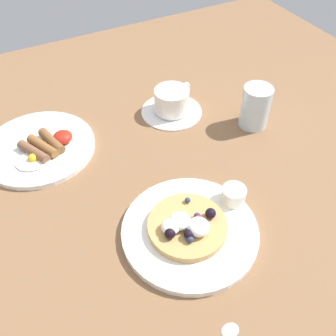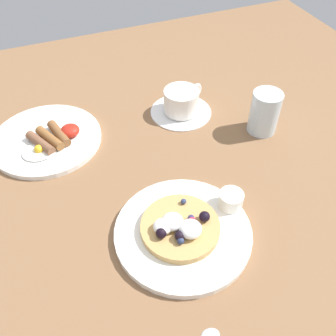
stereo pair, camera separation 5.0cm
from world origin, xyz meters
TOP-DOWN VIEW (x-y plane):
  - ground_plane at (0.00, 0.00)cm, footprint 157.06×141.08cm
  - pancake_plate at (1.09, -10.57)cm, footprint 24.28×24.28cm
  - pancake_with_berries at (0.44, -10.48)cm, footprint 13.95×13.95cm
  - syrup_ramekin at (11.44, -8.62)cm, footprint 4.55×4.55cm
  - breakfast_plate at (-17.13, 23.81)cm, footprint 24.22×24.22cm
  - fried_breakfast at (-15.91, 21.59)cm, footprint 13.14×10.73cm
  - coffee_saucer at (14.84, 22.25)cm, footprint 14.74×14.74cm
  - coffee_cup at (14.98, 22.31)cm, footprint 10.83×8.30cm
  - water_glass at (29.48, 9.41)cm, footprint 6.59×6.59cm

SIDE VIEW (x-z plane):
  - ground_plane at x=0.00cm, z-range -3.00..0.00cm
  - coffee_saucer at x=14.84cm, z-range 0.00..0.62cm
  - breakfast_plate at x=-17.13cm, z-range 0.00..1.17cm
  - pancake_plate at x=1.09cm, z-range 0.00..1.39cm
  - fried_breakfast at x=-15.91cm, z-range 0.84..3.33cm
  - pancake_with_berries at x=0.44cm, z-range 0.79..4.54cm
  - syrup_ramekin at x=11.44cm, z-range 1.44..4.49cm
  - coffee_cup at x=14.98cm, z-range 0.72..6.30cm
  - water_glass at x=29.48cm, z-range 0.00..9.88cm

